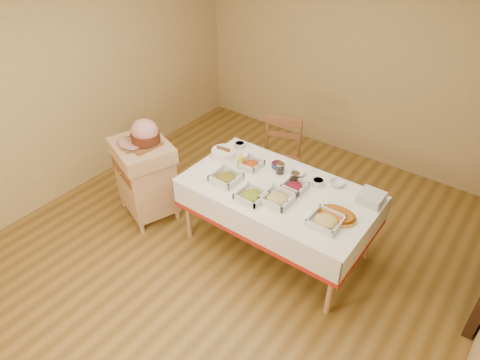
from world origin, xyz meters
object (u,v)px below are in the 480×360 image
object	(u,v)px
dining_table	(278,202)
mustard_bottle	(241,161)
preserve_jar_right	(295,178)
bread_basket	(223,153)
brass_platter	(337,215)
dining_chair	(279,161)
ham_on_board	(144,134)
butcher_cart	(145,175)
plate_stack	(371,198)
preserve_jar_left	(280,169)

from	to	relation	value
dining_table	mustard_bottle	distance (m)	0.56
preserve_jar_right	bread_basket	xyz separation A→B (m)	(-0.83, -0.07, -0.00)
preserve_jar_right	brass_platter	xyz separation A→B (m)	(0.56, -0.22, -0.03)
dining_chair	bread_basket	size ratio (longest dim) A/B	3.92
ham_on_board	preserve_jar_right	bearing A→B (deg)	19.79
ham_on_board	bread_basket	bearing A→B (deg)	35.46
dining_chair	dining_table	bearing A→B (deg)	-58.53
ham_on_board	brass_platter	distance (m)	2.08
butcher_cart	bread_basket	world-z (taller)	butcher_cart
preserve_jar_right	brass_platter	size ratio (longest dim) A/B	0.31
ham_on_board	bread_basket	xyz separation A→B (m)	(0.65, 0.47, -0.22)
plate_stack	dining_chair	bearing A→B (deg)	161.74
plate_stack	brass_platter	bearing A→B (deg)	-111.71
dining_table	bread_basket	distance (m)	0.79
ham_on_board	mustard_bottle	size ratio (longest dim) A/B	2.42
bread_basket	ham_on_board	bearing A→B (deg)	-144.54
mustard_bottle	bread_basket	xyz separation A→B (m)	(-0.26, 0.05, -0.03)
ham_on_board	plate_stack	bearing A→B (deg)	17.36
butcher_cart	preserve_jar_right	size ratio (longest dim) A/B	8.46
ham_on_board	butcher_cart	bearing A→B (deg)	-141.90
preserve_jar_left	ham_on_board	bearing A→B (deg)	-155.73
preserve_jar_left	butcher_cart	bearing A→B (deg)	-155.23
dining_chair	mustard_bottle	xyz separation A→B (m)	(-0.05, -0.67, 0.33)
preserve_jar_left	preserve_jar_right	bearing A→B (deg)	-13.07
brass_platter	mustard_bottle	bearing A→B (deg)	174.52
preserve_jar_left	brass_platter	world-z (taller)	preserve_jar_left
mustard_bottle	ham_on_board	bearing A→B (deg)	-155.47
bread_basket	plate_stack	world-z (taller)	bread_basket
preserve_jar_right	dining_table	bearing A→B (deg)	-111.27
butcher_cart	bread_basket	distance (m)	0.90
ham_on_board	plate_stack	xyz separation A→B (m)	(2.19, 0.68, -0.22)
dining_chair	bread_basket	world-z (taller)	dining_chair
ham_on_board	preserve_jar_right	size ratio (longest dim) A/B	3.87
dining_table	brass_platter	bearing A→B (deg)	-4.41
preserve_jar_right	bread_basket	distance (m)	0.83
preserve_jar_right	brass_platter	world-z (taller)	preserve_jar_right
bread_basket	plate_stack	size ratio (longest dim) A/B	1.17
preserve_jar_left	brass_platter	xyz separation A→B (m)	(0.76, -0.27, -0.03)
preserve_jar_left	preserve_jar_right	size ratio (longest dim) A/B	1.02
dining_table	brass_platter	world-z (taller)	brass_platter
mustard_bottle	plate_stack	bearing A→B (deg)	11.84
plate_stack	brass_platter	size ratio (longest dim) A/B	0.63
dining_table	preserve_jar_left	bearing A→B (deg)	120.41
butcher_cart	bread_basket	xyz separation A→B (m)	(0.70, 0.50, 0.29)
brass_platter	bread_basket	bearing A→B (deg)	173.56
preserve_jar_left	preserve_jar_right	world-z (taller)	preserve_jar_left
mustard_bottle	dining_chair	bearing A→B (deg)	85.68
brass_platter	butcher_cart	bearing A→B (deg)	-170.65
butcher_cart	brass_platter	size ratio (longest dim) A/B	2.65
plate_stack	mustard_bottle	bearing A→B (deg)	-168.16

